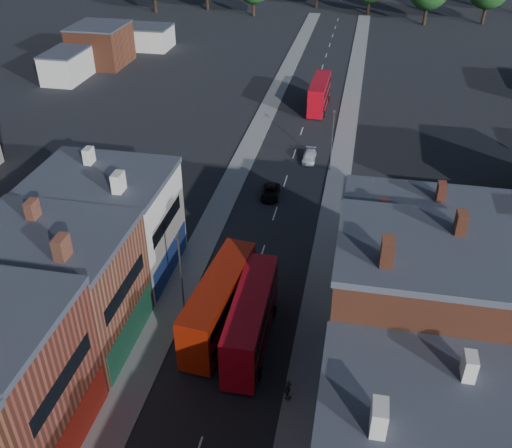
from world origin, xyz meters
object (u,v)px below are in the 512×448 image
at_px(bus_2, 319,94).
at_px(car_2, 270,192).
at_px(bus_0, 219,302).
at_px(car_3, 309,156).
at_px(ped_3, 288,390).
at_px(bus_1, 251,318).

relative_size(bus_2, car_2, 2.50).
relative_size(bus_0, car_3, 2.96).
xyz_separation_m(car_2, car_3, (3.43, 10.63, -0.01)).
bearing_deg(car_3, bus_2, 91.97).
bearing_deg(car_2, ped_3, -81.82).
height_order(bus_1, bus_2, bus_1).
bearing_deg(car_2, bus_0, -94.88).
height_order(bus_2, car_3, bus_2).
distance_m(bus_2, ped_3, 59.89).
distance_m(bus_1, car_2, 24.81).
bearing_deg(bus_2, car_2, -94.24).
height_order(bus_0, car_2, bus_0).
relative_size(bus_1, ped_3, 6.25).
relative_size(bus_0, car_2, 2.79).
bearing_deg(ped_3, car_3, 27.26).
distance_m(bus_0, car_3, 34.12).
distance_m(bus_2, car_2, 30.03).
relative_size(bus_2, ped_3, 5.88).
height_order(bus_0, ped_3, bus_0).
height_order(bus_2, car_2, bus_2).
bearing_deg(bus_1, bus_0, 154.68).
height_order(bus_0, bus_2, bus_0).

